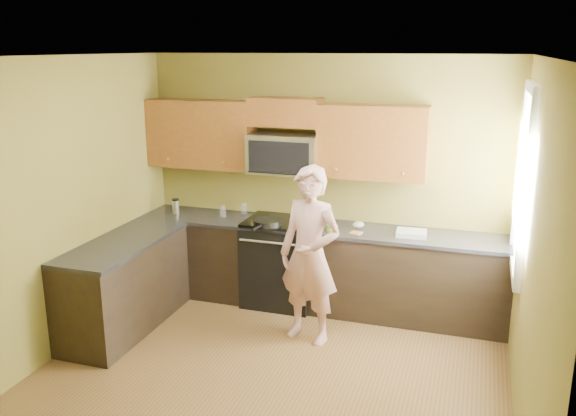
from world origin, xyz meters
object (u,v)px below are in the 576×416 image
at_px(stove, 281,262).
at_px(travel_mug, 176,213).
at_px(microwave, 285,173).
at_px(frying_pan, 267,226).
at_px(woman, 310,255).
at_px(butter_tub, 332,231).

relative_size(stove, travel_mug, 5.56).
height_order(microwave, frying_pan, microwave).
relative_size(stove, woman, 0.55).
height_order(woman, frying_pan, woman).
bearing_deg(woman, microwave, 136.65).
distance_m(stove, travel_mug, 1.35).
distance_m(woman, butter_tub, 0.62).
distance_m(microwave, travel_mug, 1.38).
distance_m(stove, microwave, 0.98).
height_order(frying_pan, travel_mug, travel_mug).
distance_m(frying_pan, travel_mug, 1.22).
height_order(stove, woman, woman).
xyz_separation_m(woman, butter_tub, (0.06, 0.61, 0.06)).
bearing_deg(butter_tub, frying_pan, -171.60).
xyz_separation_m(stove, travel_mug, (-1.27, -0.00, 0.45)).
height_order(stove, travel_mug, travel_mug).
height_order(microwave, woman, woman).
relative_size(butter_tub, travel_mug, 0.69).
xyz_separation_m(microwave, frying_pan, (-0.07, -0.36, -0.50)).
distance_m(frying_pan, butter_tub, 0.68).
distance_m(stove, woman, 0.99).
height_order(woman, butter_tub, woman).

